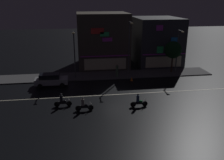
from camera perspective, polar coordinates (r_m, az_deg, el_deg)
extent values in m
plane|color=black|center=(29.48, 0.65, -3.47)|extent=(140.00, 140.00, 0.00)
cube|color=beige|center=(29.48, 0.65, -3.46)|extent=(30.37, 0.16, 0.01)
cube|color=#4C4C4F|center=(36.69, -1.21, 1.15)|extent=(31.97, 4.00, 0.14)
cube|color=#4C443A|center=(41.45, -2.28, 9.44)|extent=(8.31, 7.83, 8.94)
cube|color=#D83FD8|center=(37.87, -1.60, 5.68)|extent=(7.89, 0.24, 0.12)
cube|color=#33E572|center=(37.31, -1.75, 10.75)|extent=(1.39, 0.08, 0.66)
cube|color=red|center=(37.14, -3.45, 11.46)|extent=(1.97, 0.08, 0.89)
cube|color=#D83FD8|center=(37.48, -1.13, 9.52)|extent=(1.50, 0.08, 0.58)
cube|color=beige|center=(38.24, -1.59, 3.80)|extent=(6.64, 0.06, 1.80)
cube|color=#383A3F|center=(44.04, 10.32, 9.10)|extent=(7.54, 8.84, 8.03)
cube|color=#D83FD8|center=(40.10, 12.22, 5.99)|extent=(7.16, 0.24, 0.12)
cube|color=#D83FD8|center=(39.14, 11.19, 11.97)|extent=(1.08, 0.08, 0.85)
cube|color=#268CF2|center=(40.30, 14.47, 9.06)|extent=(1.08, 0.08, 0.95)
cube|color=#33E572|center=(39.76, 11.29, 7.02)|extent=(1.07, 0.08, 1.11)
cube|color=beige|center=(40.45, 12.07, 4.21)|extent=(6.03, 0.06, 1.80)
cylinder|color=#47494C|center=(34.92, -8.83, 5.92)|extent=(0.16, 0.16, 6.80)
cube|color=#47494C|center=(33.66, -9.11, 11.15)|extent=(0.10, 1.40, 0.10)
ellipsoid|color=#F9E099|center=(32.98, -9.11, 10.85)|extent=(0.44, 0.32, 0.20)
cylinder|color=#47494C|center=(36.32, 4.02, 7.47)|extent=(0.16, 0.16, 7.89)
cube|color=#47494C|center=(35.09, 4.41, 13.41)|extent=(0.10, 1.40, 0.10)
ellipsoid|color=#F9E099|center=(34.42, 4.66, 13.17)|extent=(0.44, 0.32, 0.20)
cylinder|color=#47494C|center=(38.42, 15.09, 6.51)|extent=(0.16, 0.16, 6.60)
cube|color=#47494C|center=(37.27, 15.92, 11.08)|extent=(0.10, 1.40, 0.10)
ellipsoid|color=#F9E099|center=(36.65, 16.35, 10.80)|extent=(0.44, 0.32, 0.20)
cylinder|color=#4C664C|center=(35.71, 1.20, 2.16)|extent=(0.38, 0.38, 1.65)
sphere|color=tan|center=(35.46, 1.21, 3.61)|extent=(0.22, 0.22, 0.22)
cylinder|color=#473323|center=(38.88, 13.95, 3.62)|extent=(0.24, 0.24, 2.48)
sphere|color=#143819|center=(38.37, 14.21, 6.93)|extent=(2.64, 2.64, 2.64)
cube|color=#9EA0A5|center=(33.24, -14.09, -0.18)|extent=(4.30, 1.78, 0.76)
cube|color=black|center=(33.06, -14.55, 0.92)|extent=(2.58, 1.57, 0.60)
cube|color=#F9F2CC|center=(33.62, -10.43, 0.47)|extent=(0.08, 0.20, 0.12)
cube|color=#F9F2CC|center=(32.47, -10.50, -0.19)|extent=(0.08, 0.20, 0.12)
cylinder|color=black|center=(34.08, -11.53, -0.20)|extent=(0.62, 0.20, 0.62)
cylinder|color=black|center=(32.40, -11.68, -1.21)|extent=(0.62, 0.20, 0.62)
cylinder|color=black|center=(34.38, -16.25, -0.41)|extent=(0.62, 0.20, 0.62)
cylinder|color=black|center=(32.71, -16.64, -1.42)|extent=(0.62, 0.20, 0.62)
cylinder|color=black|center=(26.74, -10.08, -5.48)|extent=(0.60, 0.08, 0.60)
cylinder|color=black|center=(26.82, -12.87, -5.59)|extent=(0.60, 0.10, 0.60)
cube|color=black|center=(26.73, -11.49, -5.35)|extent=(1.30, 0.14, 0.20)
ellipsoid|color=black|center=(26.63, -11.09, -4.90)|extent=(0.44, 0.26, 0.24)
cube|color=black|center=(26.69, -11.94, -5.07)|extent=(0.56, 0.22, 0.10)
cylinder|color=slate|center=(26.52, -10.26, -4.40)|extent=(0.03, 0.60, 0.03)
sphere|color=white|center=(26.56, -10.05, -4.59)|extent=(0.14, 0.14, 0.14)
cylinder|color=#232328|center=(26.53, -11.89, -4.27)|extent=(0.32, 0.32, 0.70)
sphere|color=#333338|center=(26.36, -11.96, -3.35)|extent=(0.22, 0.22, 0.22)
cylinder|color=black|center=(25.49, -5.04, -6.49)|extent=(0.60, 0.08, 0.60)
cylinder|color=black|center=(25.47, -7.98, -6.63)|extent=(0.60, 0.10, 0.60)
cube|color=black|center=(25.43, -6.52, -6.36)|extent=(1.30, 0.14, 0.20)
ellipsoid|color=black|center=(25.35, -6.08, -5.89)|extent=(0.44, 0.26, 0.24)
cube|color=black|center=(25.37, -6.99, -6.08)|extent=(0.56, 0.22, 0.10)
cylinder|color=slate|center=(25.26, -5.19, -5.37)|extent=(0.03, 0.60, 0.03)
sphere|color=white|center=(25.31, -4.98, -5.57)|extent=(0.14, 0.14, 0.14)
cylinder|color=gray|center=(25.20, -6.91, -5.24)|extent=(0.32, 0.32, 0.70)
sphere|color=#333338|center=(25.02, -6.95, -4.28)|extent=(0.22, 0.22, 0.22)
cylinder|color=black|center=(26.51, 7.76, -5.57)|extent=(0.60, 0.08, 0.60)
cylinder|color=black|center=(26.20, 5.00, -5.77)|extent=(0.60, 0.10, 0.60)
cube|color=black|center=(26.31, 6.40, -5.48)|extent=(1.30, 0.14, 0.20)
ellipsoid|color=#268C3F|center=(26.27, 6.84, -5.01)|extent=(0.44, 0.26, 0.24)
cube|color=black|center=(26.20, 5.98, -5.21)|extent=(0.56, 0.22, 0.10)
cylinder|color=slate|center=(26.28, 7.70, -4.49)|extent=(0.03, 0.60, 0.03)
sphere|color=white|center=(26.34, 7.88, -4.68)|extent=(0.14, 0.14, 0.14)
cylinder|color=#334766|center=(26.05, 6.12, -4.39)|extent=(0.32, 0.32, 0.70)
sphere|color=#333338|center=(25.88, 6.15, -3.46)|extent=(0.22, 0.22, 0.22)
cone|color=orange|center=(34.43, 4.67, 0.26)|extent=(0.36, 0.36, 0.55)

